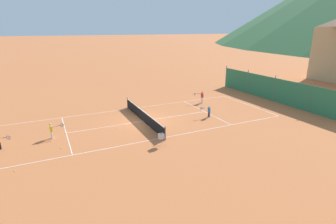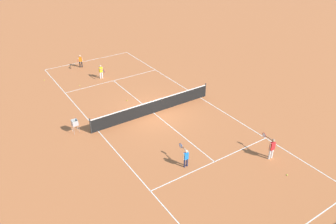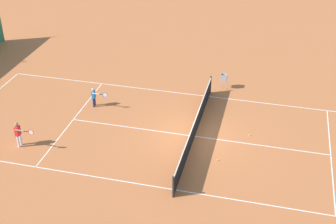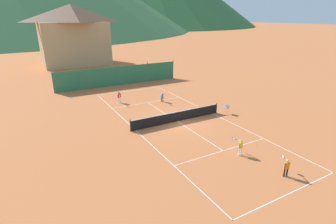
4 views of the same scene
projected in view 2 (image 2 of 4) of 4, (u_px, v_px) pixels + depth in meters
The scene contains 13 objects.
ground_plane at pixel (154, 113), 22.58m from camera, with size 600.00×600.00×0.00m, color #BC6638.
court_line_markings at pixel (154, 113), 22.58m from camera, with size 8.25×23.85×0.01m.
tennis_net at pixel (154, 107), 22.33m from camera, with size 9.18×0.08×1.06m.
player_near_baseline at pixel (186, 156), 17.35m from camera, with size 0.38×0.95×1.11m.
player_near_service at pixel (272, 147), 17.90m from camera, with size 0.45×1.06×1.29m.
player_far_baseline at pixel (80, 60), 29.34m from camera, with size 0.67×0.90×1.16m.
player_far_service at pixel (101, 71), 27.26m from camera, with size 0.40×1.02×1.18m.
tennis_ball_by_net_right at pixel (44, 80), 27.18m from camera, with size 0.07×0.07×0.07m, color #CCE033.
tennis_ball_alley_right at pixel (163, 98), 24.37m from camera, with size 0.07×0.07×0.07m, color #CCE033.
tennis_ball_by_net_left at pixel (287, 175), 16.99m from camera, with size 0.07×0.07×0.07m, color #CCE033.
tennis_ball_alley_left at pixel (127, 100), 24.10m from camera, with size 0.07×0.07×0.07m, color #CCE033.
tennis_ball_mid_court at pixel (80, 86), 26.29m from camera, with size 0.07×0.07×0.07m, color #CCE033.
ball_hopper at pixel (75, 123), 20.17m from camera, with size 0.36×0.36×0.89m.
Camera 2 is at (9.99, 16.78, 11.39)m, focal length 35.00 mm.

